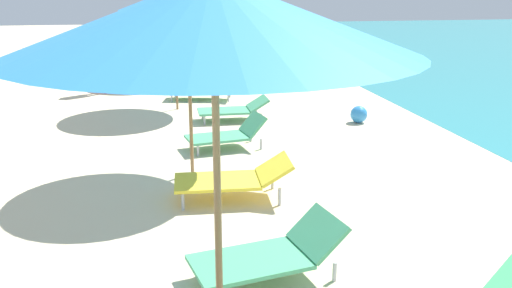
# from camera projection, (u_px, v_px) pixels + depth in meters

# --- Properties ---
(umbrella_third) EXTENTS (2.56, 2.56, 2.74)m
(umbrella_third) POSITION_uv_depth(u_px,v_px,m) (214.00, 16.00, 3.33)
(umbrella_third) COLOR olive
(umbrella_third) RESTS_ON ground
(lounger_third_shoreside) EXTENTS (1.48, 0.91, 0.54)m
(lounger_third_shoreside) POSITION_uv_depth(u_px,v_px,m) (270.00, 253.00, 5.05)
(lounger_third_shoreside) COLOR #4CA572
(lounger_third_shoreside) RESTS_ON ground
(umbrella_fourth) EXTENTS (2.24, 2.24, 2.69)m
(umbrella_fourth) POSITION_uv_depth(u_px,v_px,m) (187.00, 3.00, 7.23)
(umbrella_fourth) COLOR olive
(umbrella_fourth) RESTS_ON ground
(lounger_fourth_shoreside) EXTENTS (1.35, 0.80, 0.54)m
(lounger_fourth_shoreside) POSITION_uv_depth(u_px,v_px,m) (228.00, 134.00, 9.05)
(lounger_fourth_shoreside) COLOR #4CA572
(lounger_fourth_shoreside) RESTS_ON ground
(lounger_fourth_inland) EXTENTS (1.49, 0.76, 0.52)m
(lounger_fourth_inland) POSITION_uv_depth(u_px,v_px,m) (234.00, 178.00, 6.92)
(lounger_fourth_inland) COLOR yellow
(lounger_fourth_inland) RESTS_ON ground
(umbrella_fifth) EXTENTS (2.24, 2.24, 2.57)m
(umbrella_fifth) POSITION_uv_depth(u_px,v_px,m) (173.00, 0.00, 11.29)
(umbrella_fifth) COLOR olive
(umbrella_fifth) RESTS_ON ground
(lounger_fifth_shoreside) EXTENTS (1.69, 0.92, 0.49)m
(lounger_fifth_shoreside) POSITION_uv_depth(u_px,v_px,m) (204.00, 89.00, 12.85)
(lounger_fifth_shoreside) COLOR #4CA572
(lounger_fifth_shoreside) RESTS_ON ground
(lounger_fifth_inland) EXTENTS (1.39, 0.64, 0.46)m
(lounger_fifth_inland) POSITION_uv_depth(u_px,v_px,m) (234.00, 109.00, 10.89)
(lounger_fifth_inland) COLOR #4CA572
(lounger_fifth_inland) RESTS_ON ground
(lounger_sixth_shoreside) EXTENTS (1.33, 0.75, 0.61)m
(lounger_sixth_shoreside) POSITION_uv_depth(u_px,v_px,m) (208.00, 61.00, 16.78)
(lounger_sixth_shoreside) COLOR #4CA572
(lounger_sixth_shoreside) RESTS_ON ground
(lounger_sixth_inland) EXTENTS (1.58, 0.63, 0.61)m
(lounger_sixth_inland) POSITION_uv_depth(u_px,v_px,m) (221.00, 72.00, 14.83)
(lounger_sixth_inland) COLOR yellow
(lounger_sixth_inland) RESTS_ON ground
(lounger_farthest_shoreside) EXTENTS (1.42, 0.72, 0.57)m
(lounger_farthest_shoreside) POSITION_uv_depth(u_px,v_px,m) (210.00, 48.00, 20.41)
(lounger_farthest_shoreside) COLOR blue
(lounger_farthest_shoreside) RESTS_ON ground
(person_walking_near) EXTENTS (0.42, 0.35, 1.66)m
(person_walking_near) POSITION_uv_depth(u_px,v_px,m) (237.00, 24.00, 22.62)
(person_walking_near) COLOR silver
(person_walking_near) RESTS_ON ground
(person_walking_mid) EXTENTS (0.38, 0.42, 1.59)m
(person_walking_mid) POSITION_uv_depth(u_px,v_px,m) (101.00, 54.00, 13.43)
(person_walking_mid) COLOR #D8334C
(person_walking_mid) RESTS_ON ground
(beach_ball) EXTENTS (0.33, 0.33, 0.33)m
(beach_ball) POSITION_uv_depth(u_px,v_px,m) (359.00, 114.00, 10.74)
(beach_ball) COLOR #338CD8
(beach_ball) RESTS_ON ground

